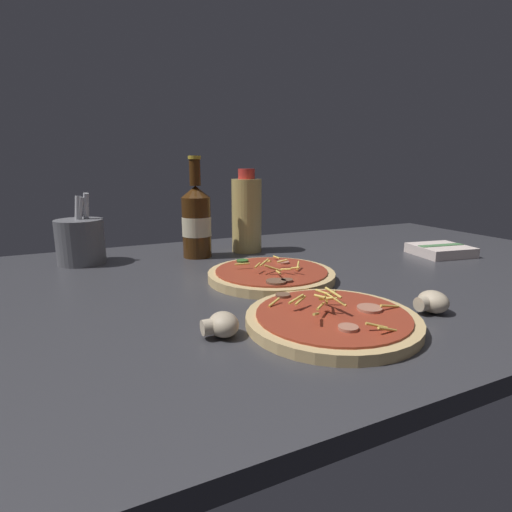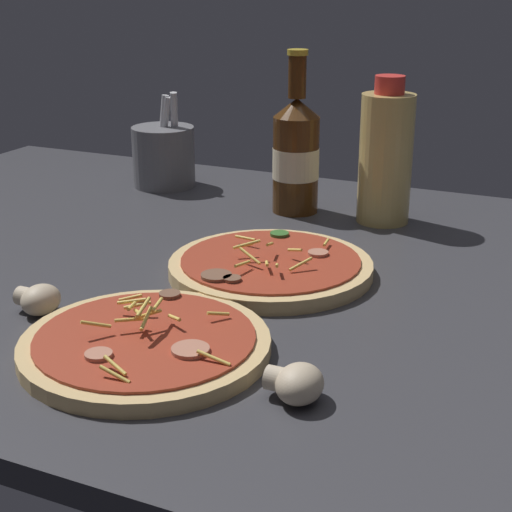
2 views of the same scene
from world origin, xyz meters
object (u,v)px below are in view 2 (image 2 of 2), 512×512
at_px(oil_bottle, 386,156).
at_px(utensil_crock, 164,155).
at_px(mushroom_right, 297,383).
at_px(beer_bottle, 296,154).
at_px(pizza_near, 146,344).
at_px(pizza_far, 270,267).
at_px(mushroom_left, 39,299).

bearing_deg(oil_bottle, utensil_crock, 173.78).
bearing_deg(oil_bottle, mushroom_right, -82.19).
relative_size(beer_bottle, mushroom_right, 4.73).
bearing_deg(pizza_near, utensil_crock, 118.80).
xyz_separation_m(oil_bottle, mushroom_right, (0.07, -0.53, -0.08)).
bearing_deg(utensil_crock, oil_bottle, -6.22).
height_order(pizza_near, beer_bottle, beer_bottle).
height_order(pizza_near, utensil_crock, utensil_crock).
relative_size(beer_bottle, oil_bottle, 1.14).
relative_size(pizza_near, utensil_crock, 1.53).
height_order(pizza_far, oil_bottle, oil_bottle).
relative_size(mushroom_right, utensil_crock, 0.32).
bearing_deg(pizza_far, oil_bottle, 76.04).
bearing_deg(pizza_far, beer_bottle, 105.19).
relative_size(pizza_near, mushroom_right, 4.77).
relative_size(pizza_far, oil_bottle, 1.18).
xyz_separation_m(pizza_near, beer_bottle, (-0.04, 0.50, 0.08)).
bearing_deg(pizza_far, mushroom_right, -62.38).
relative_size(pizza_near, oil_bottle, 1.16).
bearing_deg(beer_bottle, utensil_crock, 169.27).
distance_m(pizza_near, utensil_crock, 0.63).
bearing_deg(pizza_far, pizza_near, -96.79).
distance_m(pizza_near, mushroom_left, 0.16).
bearing_deg(beer_bottle, pizza_near, -85.24).
xyz_separation_m(beer_bottle, oil_bottle, (0.14, 0.01, 0.01)).
xyz_separation_m(pizza_near, oil_bottle, (0.09, 0.50, 0.09)).
bearing_deg(pizza_far, utensil_crock, 136.99).
bearing_deg(utensil_crock, pizza_far, -43.01).
relative_size(beer_bottle, mushroom_left, 4.92).
relative_size(beer_bottle, utensil_crock, 1.51).
relative_size(oil_bottle, mushroom_right, 4.13).
height_order(oil_bottle, mushroom_right, oil_bottle).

